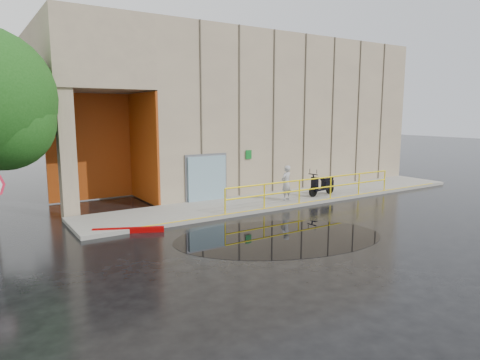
# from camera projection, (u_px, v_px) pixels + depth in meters

# --- Properties ---
(ground) EXTENTS (120.00, 120.00, 0.00)m
(ground) POSITION_uv_depth(u_px,v_px,m) (286.00, 235.00, 14.45)
(ground) COLOR black
(ground) RESTS_ON ground
(sidewalk) EXTENTS (20.00, 3.00, 0.15)m
(sidewalk) POSITION_uv_depth(u_px,v_px,m) (292.00, 198.00, 20.32)
(sidewalk) COLOR gray
(sidewalk) RESTS_ON ground
(building) EXTENTS (20.00, 10.17, 8.00)m
(building) POSITION_uv_depth(u_px,v_px,m) (237.00, 110.00, 25.64)
(building) COLOR gray
(building) RESTS_ON ground
(guardrail) EXTENTS (9.56, 0.06, 1.03)m
(guardrail) POSITION_uv_depth(u_px,v_px,m) (315.00, 189.00, 19.24)
(guardrail) COLOR yellow
(guardrail) RESTS_ON sidewalk
(person) EXTENTS (0.66, 0.52, 1.58)m
(person) POSITION_uv_depth(u_px,v_px,m) (286.00, 183.00, 19.29)
(person) COLOR #9E9EA3
(person) RESTS_ON sidewalk
(scooter) EXTENTS (1.73, 0.71, 1.31)m
(scooter) POSITION_uv_depth(u_px,v_px,m) (322.00, 180.00, 20.45)
(scooter) COLOR black
(scooter) RESTS_ON sidewalk
(red_curb) EXTENTS (2.26, 1.16, 0.18)m
(red_curb) POSITION_uv_depth(u_px,v_px,m) (128.00, 230.00, 14.64)
(red_curb) COLOR #880001
(red_curb) RESTS_ON ground
(puddle) EXTENTS (8.03, 6.40, 0.01)m
(puddle) POSITION_uv_depth(u_px,v_px,m) (279.00, 237.00, 14.10)
(puddle) COLOR black
(puddle) RESTS_ON ground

